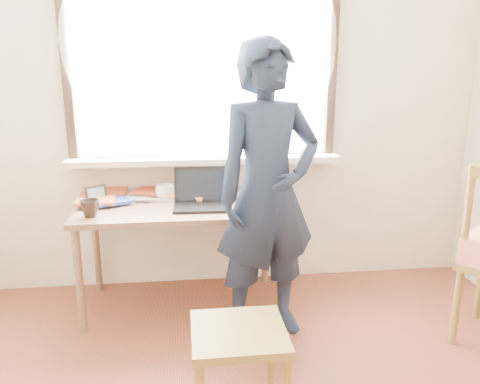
{
  "coord_description": "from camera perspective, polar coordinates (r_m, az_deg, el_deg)",
  "views": [
    {
      "loc": [
        -0.33,
        -1.25,
        1.52
      ],
      "look_at": [
        -0.07,
        0.95,
        0.95
      ],
      "focal_mm": 35.0,
      "sensor_mm": 36.0,
      "label": 1
    }
  ],
  "objects": [
    {
      "name": "mouse",
      "position": [
        2.94,
        2.88,
        -1.55
      ],
      "size": [
        0.08,
        0.06,
        0.03
      ],
      "primitive_type": "ellipsoid",
      "color": "black",
      "rests_on": "desk"
    },
    {
      "name": "desk_clutter",
      "position": [
        3.17,
        -11.57,
        -0.46
      ],
      "size": [
        0.75,
        0.54,
        0.05
      ],
      "color": "white",
      "rests_on": "desk"
    },
    {
      "name": "work_chair",
      "position": [
        2.17,
        -0.16,
        -17.91
      ],
      "size": [
        0.42,
        0.4,
        0.42
      ],
      "color": "olive",
      "rests_on": "ground"
    },
    {
      "name": "mug_dark",
      "position": [
        2.87,
        -17.82,
        -1.91
      ],
      "size": [
        0.12,
        0.12,
        0.1
      ],
      "primitive_type": "imported",
      "rotation": [
        0.0,
        0.0,
        0.06
      ],
      "color": "black",
      "rests_on": "desk"
    },
    {
      "name": "desk",
      "position": [
        3.02,
        -7.2,
        -2.93
      ],
      "size": [
        1.29,
        0.64,
        0.69
      ],
      "color": "brown",
      "rests_on": "ground"
    },
    {
      "name": "picture_frame",
      "position": [
        3.13,
        -17.17,
        -0.42
      ],
      "size": [
        0.12,
        0.09,
        0.11
      ],
      "color": "black",
      "rests_on": "desk"
    },
    {
      "name": "person",
      "position": [
        2.63,
        3.43,
        -0.21
      ],
      "size": [
        0.71,
        0.56,
        1.7
      ],
      "primitive_type": "imported",
      "rotation": [
        0.0,
        0.0,
        0.27
      ],
      "color": "#151D30",
      "rests_on": "ground"
    },
    {
      "name": "room_shell",
      "position": [
        1.49,
        5.61,
        18.92
      ],
      "size": [
        3.52,
        4.02,
        2.61
      ],
      "color": "beige",
      "rests_on": "ground"
    },
    {
      "name": "laptop",
      "position": [
        2.95,
        -4.75,
        -0.68
      ],
      "size": [
        0.35,
        0.29,
        0.23
      ],
      "color": "black",
      "rests_on": "desk"
    },
    {
      "name": "book_b",
      "position": [
        3.27,
        -0.07,
        0.02
      ],
      "size": [
        0.29,
        0.32,
        0.02
      ],
      "primitive_type": "imported",
      "rotation": [
        0.0,
        0.0,
        -0.51
      ],
      "color": "white",
      "rests_on": "desk"
    },
    {
      "name": "mug_white",
      "position": [
        3.14,
        -9.12,
        -0.03
      ],
      "size": [
        0.16,
        0.16,
        0.1
      ],
      "primitive_type": "imported",
      "rotation": [
        0.0,
        0.0,
        0.26
      ],
      "color": "white",
      "rests_on": "desk"
    },
    {
      "name": "book_a",
      "position": [
        3.24,
        -13.57,
        -0.49
      ],
      "size": [
        0.22,
        0.27,
        0.02
      ],
      "primitive_type": "imported",
      "rotation": [
        0.0,
        0.0,
        -0.15
      ],
      "color": "white",
      "rests_on": "desk"
    }
  ]
}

